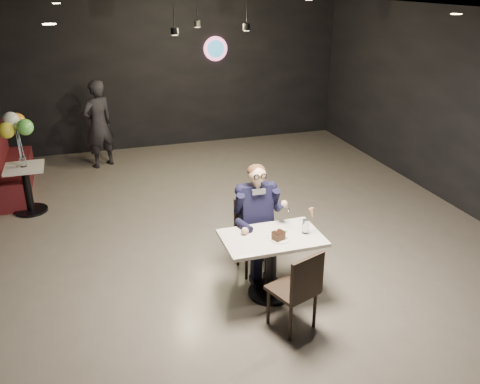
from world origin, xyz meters
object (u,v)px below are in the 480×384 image
object	(u,v)px
passerby	(98,124)
booth_bench	(11,162)
seated_man	(256,218)
side_table	(28,191)
balloon_vase	(23,162)
chair_near	(292,288)
main_table	(271,266)
chair_far	(255,237)
sundae_glass	(305,226)

from	to	relation	value
passerby	booth_bench	bearing A→B (deg)	-1.75
seated_man	booth_bench	xyz separation A→B (m)	(-3.08, 3.68, -0.21)
booth_bench	side_table	size ratio (longest dim) A/B	2.88
balloon_vase	booth_bench	bearing A→B (deg)	106.70
chair_near	side_table	world-z (taller)	chair_near
side_table	balloon_vase	distance (m)	0.47
main_table	seated_man	xyz separation A→B (m)	(0.00, 0.55, 0.34)
chair_near	booth_bench	xyz separation A→B (m)	(-3.08, 4.83, 0.05)
side_table	passerby	world-z (taller)	passerby
booth_bench	passerby	distance (m)	1.74
chair_near	passerby	distance (m)	5.86
chair_far	sundae_glass	world-z (taller)	chair_far
passerby	balloon_vase	bearing A→B (deg)	26.36
sundae_glass	side_table	world-z (taller)	sundae_glass
chair_near	passerby	xyz separation A→B (m)	(-1.57, 5.63, 0.37)
main_table	chair_near	bearing A→B (deg)	-90.00
sundae_glass	balloon_vase	xyz separation A→B (m)	(-3.16, 3.26, -0.01)
main_table	sundae_glass	xyz separation A→B (m)	(0.38, -0.04, 0.46)
main_table	balloon_vase	world-z (taller)	balloon_vase
main_table	passerby	bearing A→B (deg)	107.35
side_table	passerby	xyz separation A→B (m)	(1.20, 1.81, 0.48)
chair_near	side_table	size ratio (longest dim) A/B	1.30
chair_far	passerby	distance (m)	4.77
main_table	passerby	world-z (taller)	passerby
side_table	balloon_vase	world-z (taller)	balloon_vase
chair_far	booth_bench	distance (m)	4.79
main_table	seated_man	bearing A→B (deg)	90.00
main_table	side_table	world-z (taller)	main_table
main_table	booth_bench	size ratio (longest dim) A/B	0.54
chair_near	side_table	xyz separation A→B (m)	(-2.78, 3.83, -0.11)
chair_near	passerby	world-z (taller)	passerby
passerby	seated_man	bearing A→B (deg)	79.34
chair_near	balloon_vase	distance (m)	4.74
chair_far	balloon_vase	bearing A→B (deg)	136.04
chair_near	balloon_vase	bearing A→B (deg)	106.05
chair_far	passerby	size ratio (longest dim) A/B	0.55
chair_near	booth_bench	world-z (taller)	booth_bench
sundae_glass	side_table	xyz separation A→B (m)	(-3.16, 3.26, -0.48)
chair_far	side_table	world-z (taller)	chair_far
booth_bench	side_table	bearing A→B (deg)	-73.30
sundae_glass	side_table	distance (m)	4.57
main_table	balloon_vase	size ratio (longest dim) A/B	7.18
chair_far	balloon_vase	world-z (taller)	chair_far
booth_bench	passerby	world-z (taller)	passerby
chair_far	booth_bench	world-z (taller)	booth_bench
booth_bench	seated_man	bearing A→B (deg)	-50.09
balloon_vase	passerby	distance (m)	2.17
main_table	booth_bench	distance (m)	5.23
sundae_glass	chair_near	bearing A→B (deg)	-124.05
chair_near	seated_man	bearing A→B (deg)	70.10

